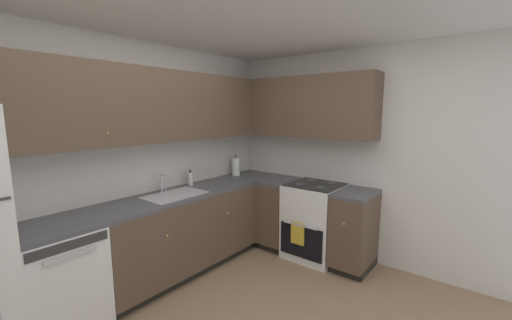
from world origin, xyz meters
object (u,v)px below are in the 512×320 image
(oven_range, at_px, (314,220))
(paper_towel_roll, at_px, (236,167))
(soap_bottle, at_px, (191,179))
(dishwasher, at_px, (58,281))

(oven_range, bearing_deg, paper_towel_roll, 98.56)
(oven_range, xyz_separation_m, soap_bottle, (-0.96, 1.16, 0.53))
(dishwasher, bearing_deg, oven_range, -21.45)
(oven_range, relative_size, paper_towel_roll, 3.47)
(dishwasher, height_order, soap_bottle, soap_bottle)
(soap_bottle, xyz_separation_m, paper_towel_roll, (0.79, -0.02, 0.04))
(dishwasher, bearing_deg, paper_towel_roll, 3.95)
(oven_range, distance_m, soap_bottle, 1.60)
(soap_bottle, bearing_deg, dishwasher, -173.30)
(dishwasher, xyz_separation_m, paper_towel_roll, (2.33, 0.16, 0.59))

